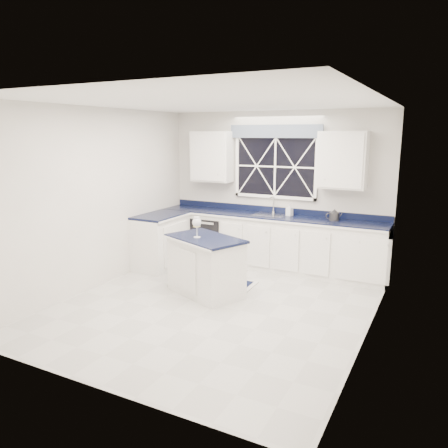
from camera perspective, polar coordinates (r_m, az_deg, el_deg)
The scene contains 13 objects.
ground at distance 6.09m, azimuth -1.19°, elevation -10.58°, with size 4.50×4.50×0.00m, color #B2B2AD.
back_wall at distance 7.75m, azimuth 6.75°, elevation 4.51°, with size 4.00×0.10×2.70m, color silver.
base_cabinets at distance 7.61m, azimuth 3.02°, elevation -2.44°, with size 3.99×1.60×0.90m.
countertop at distance 7.54m, azimuth 5.87°, elevation 1.02°, with size 3.98×0.64×0.04m, color black.
dishwasher at distance 8.10m, azimuth -1.47°, elevation -1.86°, with size 0.60×0.58×0.82m, color black.
window at distance 7.66m, azimuth 6.71°, elevation 8.04°, with size 1.65×0.09×1.26m.
upper_cabinets at distance 7.54m, azimuth 6.39°, elevation 8.53°, with size 3.10×0.34×0.90m.
faucet at distance 7.68m, azimuth 6.43°, elevation 2.57°, with size 0.05×0.20×0.30m.
island at distance 6.39m, azimuth -2.40°, elevation -5.44°, with size 1.31×1.08×0.85m.
rug at distance 6.90m, azimuth -1.40°, elevation -7.76°, with size 1.28×0.81×0.02m.
kettle at distance 7.21m, azimuth 14.19°, elevation 1.10°, with size 0.25×0.21×0.19m.
wine_glass at distance 6.23m, azimuth -3.57°, elevation 0.09°, with size 0.13×0.13×0.30m.
soap_bottle at distance 7.49m, azimuth 8.56°, elevation 1.87°, with size 0.09×0.10×0.21m, color silver.
Camera 1 is at (2.69, -4.95, 2.31)m, focal length 35.00 mm.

